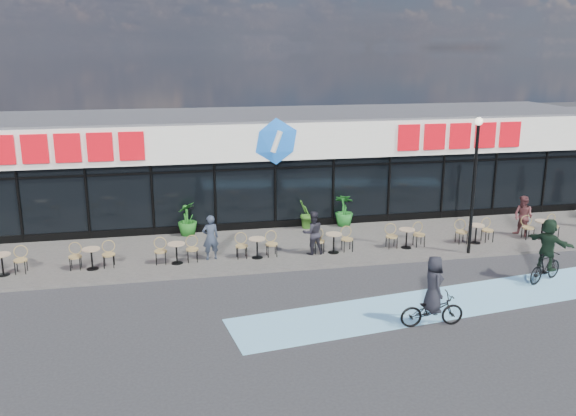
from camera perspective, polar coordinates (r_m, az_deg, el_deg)
The scene contains 21 objects.
ground at distance 19.33m, azimuth 2.62°, elevation -7.91°, with size 120.00×120.00×0.00m, color #28282B.
sidewalk at distance 23.42m, azimuth -0.08°, elevation -3.65°, with size 44.00×5.00×0.10m, color #58554E.
bike_lane at distance 19.38m, azimuth 15.41°, elevation -8.38°, with size 14.00×2.20×0.01m, color #7AC0E6.
building at distance 28.04m, azimuth -2.31°, elevation 4.25°, with size 30.60×6.57×4.75m.
lamp_post at distance 22.81m, azimuth 17.07°, elevation 3.06°, with size 0.28×0.28×4.99m.
bistro_set_1 at distance 22.49m, azimuth -25.14°, elevation -4.54°, with size 1.54×0.62×0.90m.
bistro_set_2 at distance 21.97m, azimuth -17.87°, elevation -4.26°, with size 1.54×0.62×0.90m.
bistro_set_3 at distance 21.82m, azimuth -10.40°, elevation -3.90°, with size 1.54×0.62×0.90m.
bistro_set_4 at distance 22.03m, azimuth -2.94°, elevation -3.48°, with size 1.54×0.62×0.90m.
bistro_set_5 at distance 22.61m, azimuth 4.23°, elevation -3.02°, with size 1.54×0.62×0.90m.
bistro_set_6 at distance 23.53m, azimuth 10.95°, elevation -2.55°, with size 1.54×0.62×0.90m.
bistro_set_7 at distance 24.74m, azimuth 17.08°, elevation -2.08°, with size 1.54×0.62×0.90m.
bistro_set_8 at distance 26.21m, azimuth 22.58°, elevation -1.64°, with size 1.54×0.62×0.90m.
potted_plant_left at distance 24.84m, azimuth -9.40°, elevation -1.00°, with size 0.76×0.76×1.36m, color #1D5F1B.
potted_plant_mid at distance 25.95m, azimuth 5.27°, elevation -0.18°, with size 0.77×0.77×1.37m, color #1C6521.
potted_plant_right at distance 25.43m, azimuth 1.68°, elevation -0.57°, with size 0.69×0.55×1.25m, color #33681D.
patron_left at distance 21.85m, azimuth -7.26°, elevation -2.75°, with size 0.60×0.39×1.63m, color #2D3647.
patron_right at distance 22.26m, azimuth 2.33°, elevation -2.33°, with size 0.79×0.61×1.62m, color #222129.
pedestrian_a at distance 26.10m, azimuth 21.15°, elevation -0.73°, with size 0.80×0.63×1.65m, color #582D2F.
cyclist_a at distance 17.31m, azimuth 13.37°, elevation -8.41°, with size 1.82×0.80×2.03m.
cyclist_b at distance 21.54m, azimuth 23.08°, elevation -3.88°, with size 1.73×1.64×2.15m.
Camera 1 is at (-4.45, -17.28, 7.45)m, focal length 38.00 mm.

